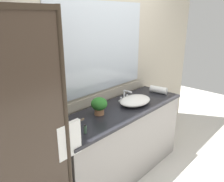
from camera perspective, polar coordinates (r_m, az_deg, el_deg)
name	(u,v)px	position (r m, az deg, el deg)	size (l,w,h in m)	color
ground_plane	(120,172)	(3.09, 2.02, -19.91)	(8.00, 8.00, 0.00)	silver
wall_back_with_mirror	(100,69)	(2.72, -3.17, 5.49)	(4.40, 0.06, 2.60)	#B2A893
vanity_cabinet	(120,142)	(2.83, 1.97, -12.72)	(1.80, 0.58, 0.90)	#9E9993
shower_enclosure	(22,152)	(1.74, -21.98, -14.11)	(1.20, 0.59, 2.00)	#2D2319
sink_basin	(135,100)	(2.74, 5.89, -2.40)	(0.43, 0.32, 0.09)	white
faucet	(125,97)	(2.84, 3.25, -1.52)	(0.17, 0.14, 0.14)	silver
potted_plant	(99,105)	(2.43, -3.28, -3.54)	(0.18, 0.18, 0.19)	#B77A51
soap_dish	(69,132)	(2.13, -10.82, -10.21)	(0.10, 0.07, 0.04)	silver
amenity_bottle_lotion	(85,129)	(2.10, -6.82, -9.59)	(0.03, 0.03, 0.08)	#4C7056
amenity_bottle_body_wash	(76,124)	(2.20, -9.02, -8.40)	(0.03, 0.03, 0.08)	white
rolled_towel_near_edge	(158,90)	(3.17, 11.72, 0.31)	(0.09, 0.09, 0.23)	white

